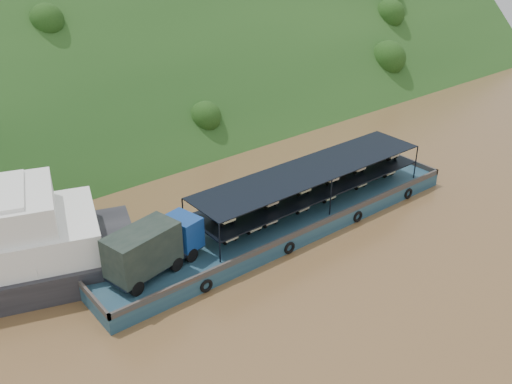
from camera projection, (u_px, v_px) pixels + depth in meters
ground at (296, 231)px, 48.77m from camera, size 160.00×160.00×0.00m
hillside at (109, 118)px, 73.72m from camera, size 140.00×39.60×39.60m
cargo_barge at (266, 221)px, 47.75m from camera, size 35.00×7.18×5.03m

